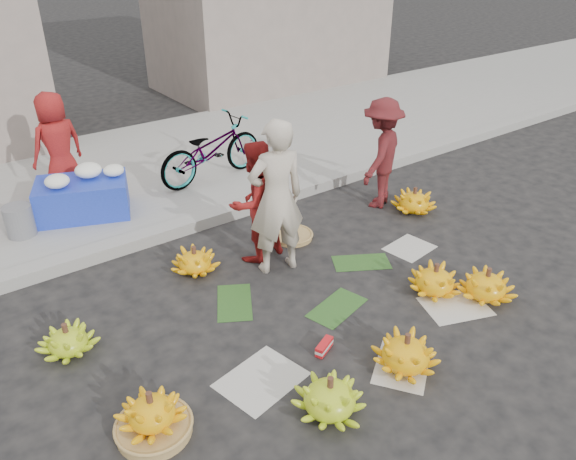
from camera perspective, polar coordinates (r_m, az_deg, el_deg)
ground at (r=6.00m, az=4.48°, el=-6.64°), size 80.00×80.00×0.00m
curb at (r=7.51m, az=-6.38°, el=1.72°), size 40.00×0.25×0.15m
sidewalk at (r=9.25m, az=-13.04°, el=6.37°), size 40.00×4.00×0.12m
newspaper_scatter at (r=5.54m, az=9.90°, el=-10.41°), size 3.20×1.80×0.00m
banana_leaves at (r=6.06m, az=2.53°, el=-6.07°), size 2.00×1.00×0.00m
banana_bunch_0 at (r=4.60m, az=-13.62°, el=-17.93°), size 0.64×0.64×0.41m
banana_bunch_1 at (r=4.65m, az=4.26°, el=-16.60°), size 0.72×0.72×0.36m
banana_bunch_2 at (r=5.12m, az=11.88°, el=-12.14°), size 0.71×0.71×0.37m
banana_bunch_3 at (r=6.21m, az=19.50°, el=-5.28°), size 0.76×0.76×0.36m
banana_bunch_4 at (r=6.14m, az=14.69°, el=-4.94°), size 0.59×0.59×0.35m
banana_bunch_5 at (r=7.80m, az=12.68°, el=2.90°), size 0.62×0.62×0.35m
banana_bunch_6 at (r=5.56m, az=-21.47°, el=-10.38°), size 0.57×0.57×0.32m
banana_bunch_7 at (r=6.38m, az=-9.46°, el=-3.12°), size 0.57×0.57×0.32m
basket_spare at (r=7.01m, az=0.44°, el=-0.62°), size 0.58×0.58×0.06m
incense_stack at (r=5.26m, az=3.70°, el=-11.73°), size 0.24×0.16×0.10m
vendor_cream at (r=6.01m, az=-1.20°, el=3.26°), size 0.71×0.54×1.75m
vendor_red at (r=6.32m, az=-3.36°, el=2.86°), size 0.76×0.64×1.42m
man_striped at (r=7.68m, az=9.44°, el=7.66°), size 1.12×0.94×1.50m
flower_table at (r=7.69m, az=-20.09°, el=3.33°), size 1.30×1.06×0.65m
grey_bucket at (r=7.50m, az=-25.63°, el=0.85°), size 0.34×0.34×0.38m
flower_vendor at (r=8.22m, az=-22.37°, el=7.95°), size 0.79×0.60×1.45m
bicycle at (r=8.30m, az=-7.84°, el=8.10°), size 0.81×1.80×0.91m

